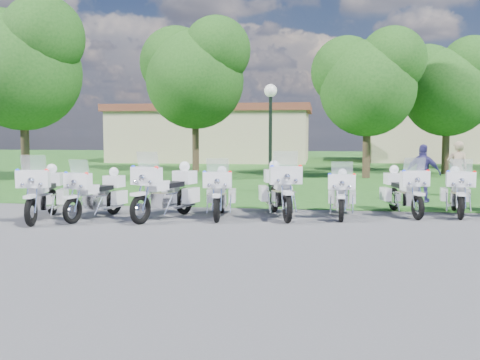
# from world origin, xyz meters

# --- Properties ---
(ground) EXTENTS (100.00, 100.00, 0.00)m
(ground) POSITION_xyz_m (0.00, 0.00, 0.00)
(ground) COLOR #555459
(ground) RESTS_ON ground
(grass_lawn) EXTENTS (100.00, 48.00, 0.01)m
(grass_lawn) POSITION_xyz_m (0.00, 27.00, 0.00)
(grass_lawn) COLOR #23591C
(grass_lawn) RESTS_ON ground
(motorcycle_0) EXTENTS (1.09, 2.34, 1.59)m
(motorcycle_0) POSITION_xyz_m (-4.60, 0.43, 0.66)
(motorcycle_0) COLOR black
(motorcycle_0) RESTS_ON ground
(motorcycle_1) EXTENTS (1.06, 2.15, 1.47)m
(motorcycle_1) POSITION_xyz_m (-3.41, 0.83, 0.62)
(motorcycle_1) COLOR black
(motorcycle_1) RESTS_ON ground
(motorcycle_2) EXTENTS (1.33, 2.36, 1.66)m
(motorcycle_2) POSITION_xyz_m (-1.72, 1.06, 0.69)
(motorcycle_2) COLOR black
(motorcycle_2) RESTS_ON ground
(motorcycle_3) EXTENTS (0.87, 2.22, 1.49)m
(motorcycle_3) POSITION_xyz_m (-0.49, 1.50, 0.62)
(motorcycle_3) COLOR black
(motorcycle_3) RESTS_ON ground
(motorcycle_4) EXTENTS (1.21, 2.43, 1.66)m
(motorcycle_4) POSITION_xyz_m (0.98, 1.77, 0.70)
(motorcycle_4) COLOR black
(motorcycle_4) RESTS_ON ground
(motorcycle_5) EXTENTS (0.74, 2.10, 1.41)m
(motorcycle_5) POSITION_xyz_m (2.52, 1.97, 0.59)
(motorcycle_5) COLOR black
(motorcycle_5) RESTS_ON ground
(motorcycle_6) EXTENTS (1.04, 2.19, 1.49)m
(motorcycle_6) POSITION_xyz_m (4.10, 2.58, 0.62)
(motorcycle_6) COLOR black
(motorcycle_6) RESTS_ON ground
(motorcycle_7) EXTENTS (0.89, 2.17, 1.46)m
(motorcycle_7) POSITION_xyz_m (5.45, 2.75, 0.61)
(motorcycle_7) COLOR black
(motorcycle_7) RESTS_ON ground
(lamp_post) EXTENTS (0.44, 0.44, 3.75)m
(lamp_post) POSITION_xyz_m (0.27, 6.90, 2.86)
(lamp_post) COLOR black
(lamp_post) RESTS_ON ground
(tree_0) EXTENTS (5.87, 5.01, 7.83)m
(tree_0) POSITION_xyz_m (-10.79, 10.17, 5.18)
(tree_0) COLOR #38281C
(tree_0) RESTS_ON ground
(tree_1) EXTENTS (6.16, 5.25, 8.21)m
(tree_1) POSITION_xyz_m (-4.76, 16.84, 5.43)
(tree_1) COLOR #38281C
(tree_1) RESTS_ON ground
(tree_2) EXTENTS (5.15, 4.39, 6.86)m
(tree_2) POSITION_xyz_m (4.06, 13.91, 4.54)
(tree_2) COLOR #38281C
(tree_2) RESTS_ON ground
(tree_3) EXTENTS (5.14, 4.38, 6.85)m
(tree_3) POSITION_xyz_m (8.21, 16.84, 4.53)
(tree_3) COLOR #38281C
(tree_3) RESTS_ON ground
(building_west) EXTENTS (14.56, 8.32, 4.10)m
(building_west) POSITION_xyz_m (-6.00, 28.00, 2.07)
(building_west) COLOR #C6B58F
(building_west) RESTS_ON ground
(building_east) EXTENTS (11.44, 7.28, 4.10)m
(building_east) POSITION_xyz_m (11.00, 30.00, 2.07)
(building_east) COLOR #C6B58F
(building_east) RESTS_ON ground
(bystander_a) EXTENTS (0.68, 0.47, 1.81)m
(bystander_a) POSITION_xyz_m (6.43, 6.85, 0.90)
(bystander_a) COLOR tan
(bystander_a) RESTS_ON ground
(bystander_c) EXTENTS (1.10, 0.79, 1.74)m
(bystander_c) POSITION_xyz_m (5.03, 5.09, 0.87)
(bystander_c) COLOR navy
(bystander_c) RESTS_ON ground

